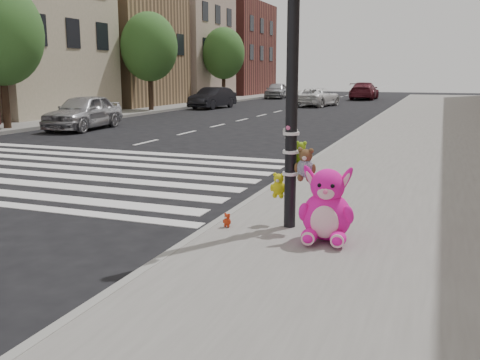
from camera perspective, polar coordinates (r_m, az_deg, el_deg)
The scene contains 20 objects.
ground at distance 7.18m, azimuth -19.50°, elevation -7.48°, with size 120.00×120.00×0.00m, color black.
sidewalk_near at distance 15.31m, azimuth 22.37°, elevation 2.38°, with size 7.00×80.00×0.14m, color slate.
sidewalk_far at distance 30.99m, azimuth -15.02°, elevation 6.99°, with size 6.00×80.00×0.14m, color slate.
curb_edge at distance 15.58m, azimuth 9.60°, elevation 3.22°, with size 0.12×80.00×0.15m, color gray.
crosswalk at distance 13.88m, azimuth -20.05°, elevation 1.43°, with size 11.00×6.00×0.01m, color silver, non-canonical shape.
bld_far_b at distance 30.01m, azimuth -22.30°, elevation 16.81°, with size 6.00×8.00×11.00m, color #C7B399.
bld_far_c at distance 37.05m, azimuth -12.41°, elevation 13.86°, with size 6.00×8.00×8.00m, color #9A7752.
bld_far_d at distance 44.93m, azimuth -6.03°, elevation 14.86°, with size 6.00×8.00×10.00m, color tan.
bld_far_e at distance 54.96m, azimuth -0.74°, elevation 13.75°, with size 6.00×10.00×9.00m, color brown.
signal_pole at distance 7.21m, azimuth 5.73°, elevation 7.73°, with size 0.70×0.48×4.00m.
tree_far_a at distance 22.55m, azimuth -24.25°, elevation 14.00°, with size 3.20×3.20×5.44m.
tree_far_b at distance 31.38m, azimuth -9.66°, elevation 13.81°, with size 3.20×3.20×5.44m.
tree_far_c at distance 41.27m, azimuth -1.77°, elevation 13.34°, with size 3.20×3.20×5.44m.
pink_bunny at distance 6.83m, azimuth 9.22°, elevation -3.18°, with size 0.70×0.76×0.98m.
red_teddy at distance 7.41m, azimuth -1.37°, elevation -4.30°, with size 0.13×0.09×0.20m, color red, non-canonical shape.
car_silver_far at distance 22.38m, azimuth -16.35°, elevation 6.98°, with size 1.64×4.08×1.39m, color #B2B2B7.
car_dark_far at distance 34.28m, azimuth -2.93°, elevation 8.74°, with size 1.40×4.03×1.33m, color black.
car_white_near at distance 36.89m, azimuth 8.20°, elevation 8.75°, with size 2.04×4.43×1.23m, color white.
car_maroon_near at distance 46.81m, azimuth 13.12°, elevation 9.24°, with size 2.02×4.96×1.44m, color maroon.
car_silver_deep at distance 47.58m, azimuth 3.94°, elevation 9.51°, with size 1.65×4.09×1.39m, color #AEAEB3.
Camera 1 is at (4.48, -5.15, 2.24)m, focal length 40.00 mm.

